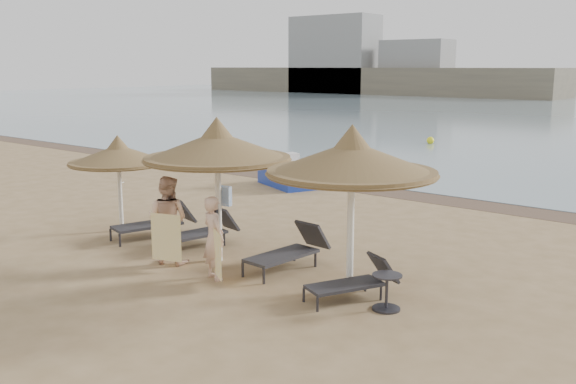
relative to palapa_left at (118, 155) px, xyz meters
The scene contains 19 objects.
ground 4.16m from the palapa_left, ahead, with size 160.00×160.00×0.00m, color #9D7F58.
wet_sand_strip 9.87m from the palapa_left, 67.97° to the left, with size 200.00×1.60×0.01m, color brown.
far_shore 80.32m from the palapa_left, 105.51° to the left, with size 150.00×54.80×12.00m.
palapa_left is the anchor object (origin of this frame).
palapa_center 3.87m from the palapa_left, ahead, with size 3.20×3.20×3.17m.
palapa_right 7.14m from the palapa_left, ahead, with size 3.21×3.21×3.18m.
lounger_far_left 2.01m from the palapa_left, ahead, with size 1.22×2.18×0.93m.
lounger_near_left 3.16m from the palapa_left, ahead, with size 1.01×2.04×0.88m.
lounger_near_right 5.64m from the palapa_left, ahead, with size 0.84×2.09×0.92m.
lounger_far_right 7.66m from the palapa_left, ahead, with size 1.27×1.83×0.78m.
side_table 8.37m from the palapa_left, ahead, with size 0.53×0.53×0.64m.
person_left 3.37m from the palapa_left, 18.73° to the right, with size 1.02×0.67×2.23m, color #DEAF90.
person_right 4.89m from the palapa_left, 14.32° to the right, with size 0.91×0.59×1.98m, color #DEAF90.
towel_left 3.93m from the palapa_left, 22.12° to the right, with size 0.69×0.24×1.01m.
towel_right 5.36m from the palapa_left, 16.04° to the right, with size 0.57×0.36×0.92m.
bag_patterned 3.87m from the palapa_left, ahead, with size 0.35×0.15×0.44m.
bag_dark 3.96m from the palapa_left, ahead, with size 0.23×0.11×0.31m.
pedal_boat 7.95m from the palapa_left, 94.87° to the left, with size 2.76×2.24×1.12m.
buoy_left 22.63m from the palapa_left, 96.43° to the left, with size 0.40×0.40×0.40m, color #F9F218.
Camera 1 is at (9.96, -9.41, 4.22)m, focal length 40.00 mm.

